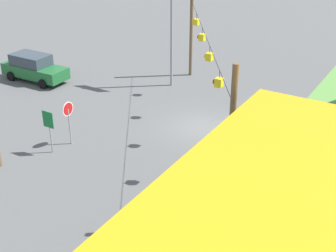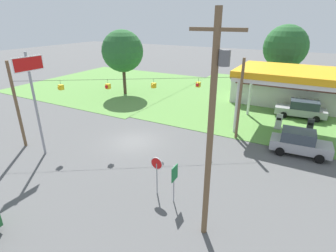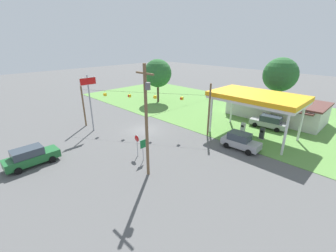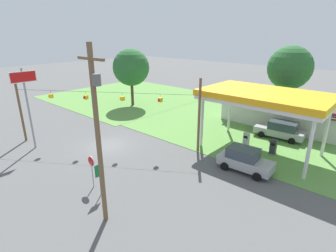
# 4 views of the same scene
# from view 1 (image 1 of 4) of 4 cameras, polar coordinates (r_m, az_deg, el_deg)

# --- Properties ---
(ground_plane) EXTENTS (160.00, 160.00, 0.00)m
(ground_plane) POSITION_cam_1_polar(r_m,az_deg,el_deg) (27.67, 4.23, -0.22)
(ground_plane) COLOR #565656
(gas_station_canopy) EXTENTS (11.13, 6.89, 5.80)m
(gas_station_canopy) POSITION_cam_1_polar(r_m,az_deg,el_deg) (12.57, 16.49, -9.00)
(gas_station_canopy) COLOR silver
(gas_station_canopy) RESTS_ON ground
(car_on_crossroad) EXTENTS (2.17, 5.13, 1.95)m
(car_on_crossroad) POSITION_cam_1_polar(r_m,az_deg,el_deg) (35.90, -16.04, 6.88)
(car_on_crossroad) COLOR #1E602D
(car_on_crossroad) RESTS_ON ground
(stop_sign_roadside) EXTENTS (0.80, 0.08, 2.50)m
(stop_sign_roadside) POSITION_cam_1_polar(r_m,az_deg,el_deg) (25.61, -12.05, 1.46)
(stop_sign_roadside) COLOR #99999E
(stop_sign_roadside) RESTS_ON ground
(stop_sign_overhead) EXTENTS (0.22, 2.32, 7.84)m
(stop_sign_overhead) POSITION_cam_1_polar(r_m,az_deg,el_deg) (32.28, 0.39, 14.19)
(stop_sign_overhead) COLOR gray
(stop_sign_overhead) RESTS_ON ground
(route_sign) EXTENTS (0.10, 0.70, 2.40)m
(route_sign) POSITION_cam_1_polar(r_m,az_deg,el_deg) (24.98, -14.34, 0.28)
(route_sign) COLOR gray
(route_sign) RESTS_ON ground
(signal_span_gantry) EXTENTS (15.42, 10.24, 7.05)m
(signal_span_gantry) POSITION_cam_1_polar(r_m,az_deg,el_deg) (26.18, 4.48, 7.41)
(signal_span_gantry) COLOR brown
(signal_span_gantry) RESTS_ON ground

